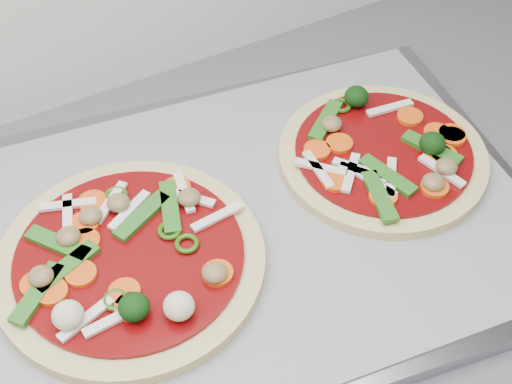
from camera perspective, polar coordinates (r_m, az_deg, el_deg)
baking_tray at (r=0.63m, az=0.07°, el=-2.56°), size 0.54×0.43×0.02m
parchment at (r=0.62m, az=0.07°, el=-2.03°), size 0.50×0.40×0.00m
pizza_left at (r=0.59m, az=-10.15°, el=-5.38°), size 0.30×0.30×0.04m
pizza_right at (r=0.67m, az=10.22°, el=3.03°), size 0.27×0.27×0.03m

